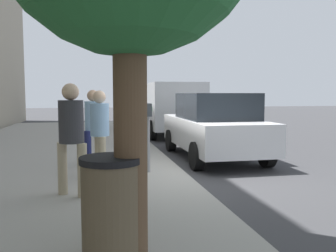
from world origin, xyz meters
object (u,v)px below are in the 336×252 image
at_px(traffic_signal, 118,76).
at_px(trash_bin, 111,209).
at_px(pedestrian_bystander, 71,130).
at_px(parking_officer, 93,122).
at_px(pedestrian_at_meter, 100,127).
at_px(parking_meter, 148,123).
at_px(parked_van_far, 169,106).
at_px(parked_sedan_near, 214,126).

relative_size(traffic_signal, trash_bin, 3.56).
xyz_separation_m(pedestrian_bystander, parking_officer, (2.31, -0.33, -0.06)).
bearing_deg(pedestrian_at_meter, trash_bin, -99.17).
xyz_separation_m(parking_meter, parked_van_far, (7.88, -2.09, 0.09)).
height_order(pedestrian_at_meter, traffic_signal, traffic_signal).
distance_m(parked_sedan_near, traffic_signal, 7.83).
height_order(parking_meter, parking_officer, parking_officer).
bearing_deg(traffic_signal, parked_van_far, -125.95).
relative_size(pedestrian_at_meter, parked_van_far, 0.32).
bearing_deg(parked_sedan_near, pedestrian_bystander, 134.64).
relative_size(parking_meter, parked_van_far, 0.27).
distance_m(parking_officer, parked_van_far, 7.72).
relative_size(parked_van_far, trash_bin, 5.19).
height_order(parking_officer, trash_bin, parking_officer).
relative_size(pedestrian_at_meter, pedestrian_bystander, 0.94).
xyz_separation_m(pedestrian_at_meter, trash_bin, (-3.67, -0.04, -0.46)).
bearing_deg(parked_van_far, parking_officer, 155.64).
distance_m(parked_van_far, traffic_signal, 2.86).
relative_size(parked_sedan_near, trash_bin, 4.36).
height_order(pedestrian_at_meter, parked_van_far, parked_van_far).
bearing_deg(parking_officer, parked_van_far, 108.03).
bearing_deg(parking_meter, parked_sedan_near, -46.13).
relative_size(parking_meter, pedestrian_at_meter, 0.85).
bearing_deg(pedestrian_at_meter, pedestrian_bystander, -119.28).
xyz_separation_m(parking_meter, trash_bin, (-3.85, 0.93, -0.51)).
xyz_separation_m(pedestrian_at_meter, pedestrian_bystander, (-1.29, 0.46, 0.07)).
bearing_deg(parked_van_far, parking_meter, 165.13).
bearing_deg(trash_bin, parked_van_far, -14.47).
bearing_deg(parked_van_far, pedestrian_bystander, 159.36).
xyz_separation_m(traffic_signal, trash_bin, (-13.23, 0.97, -1.92)).
bearing_deg(parked_van_far, pedestrian_at_meter, 159.19).
xyz_separation_m(parking_officer, parked_van_far, (7.04, -3.19, 0.12)).
height_order(parking_meter, parked_sedan_near, parked_sedan_near).
relative_size(parking_meter, parking_officer, 0.83).
distance_m(parked_van_far, trash_bin, 12.13).
xyz_separation_m(parking_officer, trash_bin, (-4.70, -0.16, -0.47)).
bearing_deg(traffic_signal, pedestrian_bystander, 172.30).
bearing_deg(traffic_signal, trash_bin, 175.80).
bearing_deg(pedestrian_bystander, pedestrian_at_meter, 15.54).
relative_size(pedestrian_bystander, traffic_signal, 0.49).
height_order(parked_van_far, trash_bin, parked_van_far).
bearing_deg(pedestrian_at_meter, parking_meter, 0.62).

